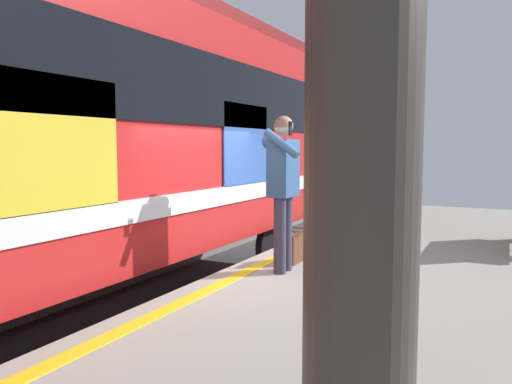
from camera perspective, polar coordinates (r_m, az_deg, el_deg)
ground_plane at (r=6.51m, az=-2.30°, el=-15.48°), size 23.78×23.78×0.00m
platform at (r=5.67m, az=20.45°, el=-14.35°), size 14.96×4.85×0.86m
safety_line at (r=6.12m, az=0.16°, el=-8.36°), size 14.66×0.16×0.01m
track_rail_near at (r=7.11m, az=-11.09°, el=-13.08°), size 19.45×0.08×0.16m
track_rail_far at (r=8.03m, az=-19.38°, el=-11.14°), size 19.45×0.08×0.16m
train_carriage at (r=6.84m, az=-18.96°, el=7.21°), size 9.61×2.95×4.07m
passenger at (r=5.75m, az=3.01°, el=1.30°), size 0.57×0.55×1.77m
handbag at (r=6.32m, az=4.24°, el=-6.12°), size 0.37×0.33×0.42m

